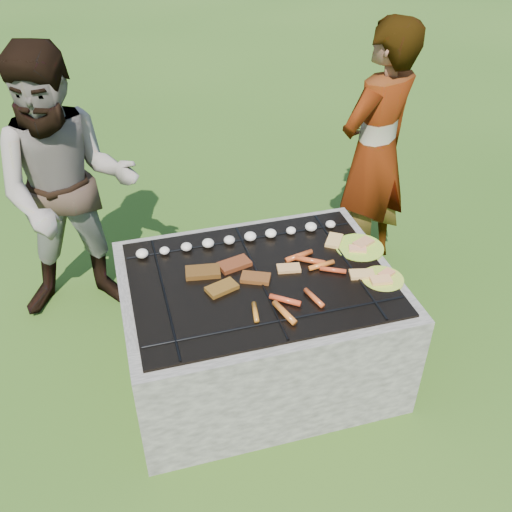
{
  "coord_description": "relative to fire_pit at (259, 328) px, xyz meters",
  "views": [
    {
      "loc": [
        -0.59,
        -2.04,
        2.28
      ],
      "look_at": [
        0.0,
        0.05,
        0.7
      ],
      "focal_mm": 40.0,
      "sensor_mm": 36.0,
      "label": 1
    }
  ],
  "objects": [
    {
      "name": "plate_near",
      "position": [
        0.56,
        -0.17,
        0.33
      ],
      "size": [
        0.26,
        0.26,
        0.03
      ],
      "color": "yellow",
      "rests_on": "fire_pit"
    },
    {
      "name": "lawn",
      "position": [
        0.0,
        0.0,
        -0.28
      ],
      "size": [
        60.0,
        60.0,
        0.0
      ],
      "primitive_type": "plane",
      "color": "#214611",
      "rests_on": "ground"
    },
    {
      "name": "pork_slabs",
      "position": [
        -0.15,
        0.05,
        0.34
      ],
      "size": [
        0.4,
        0.28,
        0.02
      ],
      "color": "brown",
      "rests_on": "fire_pit"
    },
    {
      "name": "mushrooms",
      "position": [
        -0.02,
        0.31,
        0.35
      ],
      "size": [
        1.06,
        0.06,
        0.04
      ],
      "color": "beige",
      "rests_on": "fire_pit"
    },
    {
      "name": "cook",
      "position": [
        0.94,
        0.75,
        0.5
      ],
      "size": [
        0.68,
        0.58,
        1.57
      ],
      "primitive_type": "imported",
      "rotation": [
        0.0,
        0.0,
        3.59
      ],
      "color": "#A9988D",
      "rests_on": "ground"
    },
    {
      "name": "plate_far",
      "position": [
        0.56,
        0.09,
        0.33
      ],
      "size": [
        0.26,
        0.26,
        0.03
      ],
      "color": "yellow",
      "rests_on": "fire_pit"
    },
    {
      "name": "bystander",
      "position": [
        -0.83,
        0.78,
        0.5
      ],
      "size": [
        0.79,
        0.63,
        1.56
      ],
      "primitive_type": "imported",
      "rotation": [
        0.0,
        0.0,
        -0.06
      ],
      "color": "gray",
      "rests_on": "ground"
    },
    {
      "name": "sausages",
      "position": [
        0.17,
        -0.11,
        0.34
      ],
      "size": [
        0.52,
        0.49,
        0.03
      ],
      "color": "#BD471F",
      "rests_on": "fire_pit"
    },
    {
      "name": "fire_pit",
      "position": [
        0.0,
        0.0,
        0.0
      ],
      "size": [
        1.3,
        1.0,
        0.62
      ],
      "color": "#9E988C",
      "rests_on": "ground"
    },
    {
      "name": "bread_on_grate",
      "position": [
        0.38,
        0.03,
        0.34
      ],
      "size": [
        0.44,
        0.42,
        0.02
      ],
      "color": "tan",
      "rests_on": "fire_pit"
    }
  ]
}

